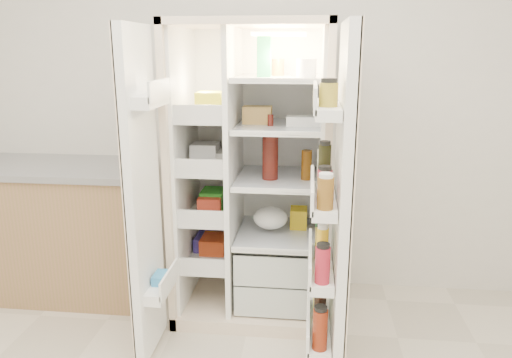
# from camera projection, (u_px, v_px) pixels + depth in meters

# --- Properties ---
(wall_back) EXTENTS (4.00, 0.02, 2.70)m
(wall_back) POSITION_uv_depth(u_px,v_px,m) (260.00, 94.00, 3.22)
(wall_back) COLOR silver
(wall_back) RESTS_ON floor
(refrigerator) EXTENTS (0.92, 0.70, 1.80)m
(refrigerator) POSITION_uv_depth(u_px,v_px,m) (256.00, 196.00, 3.05)
(refrigerator) COLOR beige
(refrigerator) RESTS_ON floor
(freezer_door) EXTENTS (0.15, 0.40, 1.72)m
(freezer_door) POSITION_uv_depth(u_px,v_px,m) (144.00, 200.00, 2.49)
(freezer_door) COLOR white
(freezer_door) RESTS_ON floor
(fridge_door) EXTENTS (0.17, 0.58, 1.72)m
(fridge_door) POSITION_uv_depth(u_px,v_px,m) (337.00, 217.00, 2.30)
(fridge_door) COLOR white
(fridge_door) RESTS_ON floor
(kitchen_counter) EXTENTS (1.25, 0.66, 0.91)m
(kitchen_counter) POSITION_uv_depth(u_px,v_px,m) (60.00, 228.00, 3.32)
(kitchen_counter) COLOR #996E4C
(kitchen_counter) RESTS_ON floor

